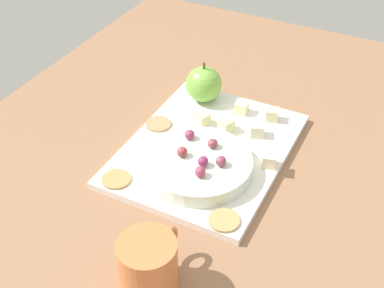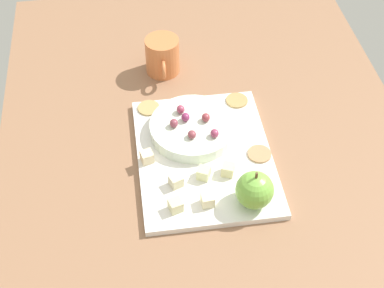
{
  "view_description": "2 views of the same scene",
  "coord_description": "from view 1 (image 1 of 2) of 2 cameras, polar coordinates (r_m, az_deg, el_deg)",
  "views": [
    {
      "loc": [
        59.18,
        30.08,
        62.53
      ],
      "look_at": [
        -0.62,
        -0.19,
        8.42
      ],
      "focal_mm": 47.96,
      "sensor_mm": 36.0,
      "label": 1
    },
    {
      "loc": [
        -76.59,
        14.09,
        88.11
      ],
      "look_at": [
        -3.64,
        3.79,
        9.69
      ],
      "focal_mm": 52.43,
      "sensor_mm": 36.0,
      "label": 2
    }
  ],
  "objects": [
    {
      "name": "apple_whole",
      "position": [
        0.99,
        1.31,
        6.67
      ],
      "size": [
        6.97,
        6.97,
        6.97
      ],
      "primitive_type": "sphere",
      "color": "#76B743",
      "rests_on": "platter"
    },
    {
      "name": "cheese_cube_2",
      "position": [
        0.94,
        1.16,
        2.82
      ],
      "size": [
        2.97,
        2.97,
        2.28
      ],
      "primitive_type": "cube",
      "rotation": [
        0.0,
        0.0,
        1.18
      ],
      "color": "beige",
      "rests_on": "platter"
    },
    {
      "name": "cracker_1",
      "position": [
        0.83,
        -8.4,
        -3.89
      ],
      "size": [
        4.71,
        4.71,
        0.4
      ],
      "primitive_type": "cylinder",
      "color": "tan",
      "rests_on": "platter"
    },
    {
      "name": "grape_0",
      "position": [
        0.81,
        1.24,
        -1.95
      ],
      "size": [
        1.85,
        1.66,
        1.72
      ],
      "primitive_type": "ellipsoid",
      "color": "#872C59",
      "rests_on": "serving_dish"
    },
    {
      "name": "platter",
      "position": [
        0.89,
        1.67,
        -0.63
      ],
      "size": [
        33.91,
        26.26,
        1.32
      ],
      "primitive_type": "cube",
      "color": "white",
      "rests_on": "table"
    },
    {
      "name": "cheese_cube_4",
      "position": [
        0.85,
        8.63,
        -1.8
      ],
      "size": [
        2.77,
        2.77,
        2.28
      ],
      "primitive_type": "cube",
      "rotation": [
        0.0,
        0.0,
        0.25
      ],
      "color": "beige",
      "rests_on": "platter"
    },
    {
      "name": "cracker_0",
      "position": [
        0.94,
        -3.76,
        2.24
      ],
      "size": [
        4.71,
        4.71,
        0.4
      ],
      "primitive_type": "cylinder",
      "color": "tan",
      "rests_on": "platter"
    },
    {
      "name": "grape_4",
      "position": [
        0.86,
        -0.26,
        1.06
      ],
      "size": [
        1.85,
        1.66,
        1.6
      ],
      "primitive_type": "ellipsoid",
      "color": "#913556",
      "rests_on": "serving_dish"
    },
    {
      "name": "grape_5",
      "position": [
        0.79,
        0.93,
        -3.1
      ],
      "size": [
        1.85,
        1.66,
        1.74
      ],
      "primitive_type": "ellipsoid",
      "color": "#9B3A53",
      "rests_on": "serving_dish"
    },
    {
      "name": "apple_stem",
      "position": [
        0.97,
        1.35,
        8.71
      ],
      "size": [
        0.5,
        0.5,
        1.2
      ],
      "primitive_type": "cylinder",
      "color": "brown",
      "rests_on": "apple_whole"
    },
    {
      "name": "serving_dish",
      "position": [
        0.83,
        0.75,
        -2.33
      ],
      "size": [
        17.49,
        17.49,
        2.53
      ],
      "primitive_type": "cylinder",
      "color": "silver",
      "rests_on": "platter"
    },
    {
      "name": "cracker_2",
      "position": [
        0.76,
        3.59,
        -8.47
      ],
      "size": [
        4.71,
        4.71,
        0.4
      ],
      "primitive_type": "cylinder",
      "color": "tan",
      "rests_on": "platter"
    },
    {
      "name": "grape_2",
      "position": [
        0.84,
        2.31,
        0.07
      ],
      "size": [
        1.85,
        1.66,
        1.52
      ],
      "primitive_type": "ellipsoid",
      "color": "brown",
      "rests_on": "serving_dish"
    },
    {
      "name": "cheese_cube_0",
      "position": [
        0.97,
        5.54,
        4.08
      ],
      "size": [
        2.44,
        2.44,
        2.28
      ],
      "primitive_type": "cube",
      "rotation": [
        0.0,
        0.0,
        0.07
      ],
      "color": "beige",
      "rests_on": "platter"
    },
    {
      "name": "table",
      "position": [
        0.9,
        -0.07,
        -3.21
      ],
      "size": [
        118.17,
        84.76,
        4.98
      ],
      "primitive_type": "cube",
      "color": "#8E6448",
      "rests_on": "ground"
    },
    {
      "name": "cup",
      "position": [
        0.68,
        -4.84,
        -13.34
      ],
      "size": [
        10.92,
        7.71,
        8.49
      ],
      "color": "#D27441",
      "rests_on": "table"
    },
    {
      "name": "grape_3",
      "position": [
        0.81,
        3.26,
        -1.92
      ],
      "size": [
        1.85,
        1.66,
        1.67
      ],
      "primitive_type": "ellipsoid",
      "color": "#883B4C",
      "rests_on": "serving_dish"
    },
    {
      "name": "cheese_cube_1",
      "position": [
        0.92,
        7.25,
        1.56
      ],
      "size": [
        2.96,
        2.96,
        2.28
      ],
      "primitive_type": "cube",
      "rotation": [
        0.0,
        0.0,
        0.38
      ],
      "color": "beige",
      "rests_on": "platter"
    },
    {
      "name": "cheese_cube_5",
      "position": [
        0.96,
        8.89,
        3.25
      ],
      "size": [
        2.83,
        2.83,
        2.28
      ],
      "primitive_type": "cube",
      "rotation": [
        0.0,
        0.0,
        0.29
      ],
      "color": "beige",
      "rests_on": "platter"
    },
    {
      "name": "cheese_cube_3",
      "position": [
        0.92,
        3.85,
        2.1
      ],
      "size": [
        3.06,
        3.06,
        2.28
      ],
      "primitive_type": "cube",
      "rotation": [
        0.0,
        0.0,
        1.1
      ],
      "color": "beige",
      "rests_on": "platter"
    },
    {
      "name": "grape_1",
      "position": [
        0.83,
        -1.06,
        -0.89
      ],
      "size": [
        1.85,
        1.66,
        1.67
      ],
      "primitive_type": "ellipsoid",
      "color": "#923740",
      "rests_on": "serving_dish"
    }
  ]
}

